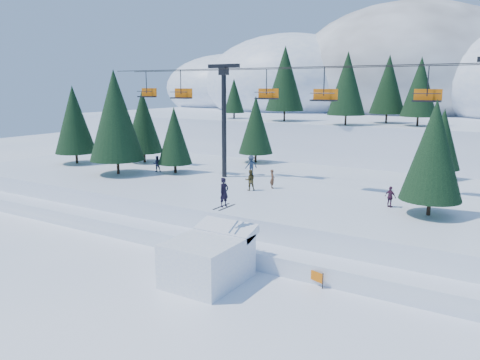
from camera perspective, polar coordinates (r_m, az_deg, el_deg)
The scene contains 10 objects.
ground at distance 25.55m, azimuth -7.27°, elevation -13.83°, with size 160.00×160.00×0.00m, color white.
mid_shelf at distance 39.97m, azimuth 8.97°, elevation -2.64°, with size 70.00×22.00×2.50m, color white.
berm at distance 31.50m, azimuth 1.88°, elevation -7.70°, with size 70.00×6.00×1.10m, color white.
mountain_ridge at distance 93.40m, azimuth 19.47°, elevation 10.02°, with size 119.00×60.71×26.46m.
jump_kicker at distance 26.68m, azimuth -3.83°, elevation -9.47°, with size 3.68×5.01×5.73m.
chairlift at distance 38.56m, azimuth 10.53°, elevation 8.94°, with size 46.00×3.21×10.28m.
conifer_stand at distance 39.87m, azimuth 8.16°, elevation 5.71°, with size 60.85×17.99×9.90m.
distant_skiers at distance 40.73m, azimuth 5.49°, elevation 0.74°, with size 31.32×7.09×1.88m.
banner_near at distance 27.19m, azimuth 7.81°, elevation -11.00°, with size 2.69×1.03×0.90m.
banner_far at distance 27.01m, azimuth 16.04°, elevation -11.51°, with size 2.74×0.88×0.90m.
Camera 1 is at (14.60, -17.94, 10.85)m, focal length 35.00 mm.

